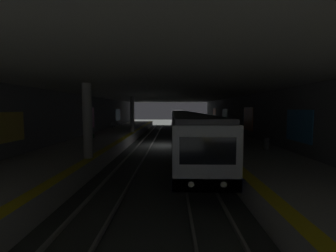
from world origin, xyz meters
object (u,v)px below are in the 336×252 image
at_px(bench_right_far, 120,123).
at_px(metro_train, 181,121).
at_px(person_waiting_near, 88,134).
at_px(pillar_near, 87,121).
at_px(backpack_on_floor, 93,136).
at_px(pillar_far, 132,114).
at_px(trash_bin, 266,144).
at_px(bench_left_mid, 220,124).
at_px(person_walking_mid, 226,127).
at_px(bench_left_near, 234,129).
at_px(bench_right_mid, 113,125).
at_px(suitcase_rolling, 210,130).

bearing_deg(bench_right_far, metro_train, -105.25).
relative_size(bench_right_far, person_waiting_near, 1.00).
xyz_separation_m(pillar_near, backpack_on_floor, (9.59, 3.07, -2.08)).
distance_m(pillar_far, trash_bin, 17.40).
distance_m(bench_left_mid, person_waiting_near, 22.99).
bearing_deg(bench_right_far, trash_bin, -145.24).
height_order(person_waiting_near, backpack_on_floor, person_waiting_near).
height_order(bench_left_mid, person_walking_mid, person_walking_mid).
distance_m(pillar_far, person_waiting_near, 10.70).
bearing_deg(person_walking_mid, trash_bin, -176.58).
bearing_deg(pillar_far, trash_bin, -135.40).
xyz_separation_m(bench_left_mid, person_waiting_near, (-17.62, 14.77, 0.40)).
relative_size(bench_left_near, bench_right_far, 1.00).
bearing_deg(backpack_on_floor, pillar_near, -162.28).
xyz_separation_m(bench_left_mid, backpack_on_floor, (-13.11, 15.95, -0.32)).
distance_m(person_waiting_near, person_walking_mid, 15.73).
relative_size(person_waiting_near, person_walking_mid, 1.03).
distance_m(bench_left_near, bench_left_mid, 7.82).
bearing_deg(bench_right_mid, person_waiting_near, -172.23).
relative_size(pillar_near, bench_right_mid, 2.68).
distance_m(bench_right_mid, trash_bin, 24.87).
xyz_separation_m(metro_train, trash_bin, (-20.61, -5.60, -0.55)).
distance_m(metro_train, bench_right_mid, 10.90).
xyz_separation_m(bench_left_near, bench_left_mid, (7.82, 0.00, 0.00)).
height_order(pillar_near, bench_right_mid, pillar_near).
bearing_deg(bench_left_mid, bench_right_far, 76.65).
xyz_separation_m(metro_train, suitcase_rolling, (-9.01, -3.38, -0.63)).
relative_size(bench_right_mid, person_walking_mid, 1.03).
xyz_separation_m(bench_left_near, person_walking_mid, (-1.61, 1.34, 0.37)).
height_order(bench_left_near, bench_right_far, same).
relative_size(pillar_far, person_waiting_near, 2.68).
bearing_deg(person_waiting_near, bench_right_far, 6.07).
bearing_deg(person_walking_mid, metro_train, 25.35).
xyz_separation_m(pillar_far, bench_left_near, (-0.65, -12.88, -1.75)).
height_order(bench_right_far, person_walking_mid, person_walking_mid).
bearing_deg(trash_bin, person_walking_mid, 3.42).
height_order(pillar_near, pillar_far, same).
xyz_separation_m(bench_left_mid, trash_bin, (-19.49, 0.73, -0.10)).
xyz_separation_m(person_waiting_near, suitcase_rolling, (9.74, -11.81, -0.58)).
bearing_deg(bench_right_mid, bench_left_mid, -87.52).
height_order(bench_left_near, bench_right_mid, same).
height_order(pillar_near, trash_bin, pillar_near).
distance_m(bench_right_mid, person_walking_mid, 17.98).
bearing_deg(pillar_far, backpack_on_floor, 152.71).
bearing_deg(person_walking_mid, person_waiting_near, 121.39).
bearing_deg(backpack_on_floor, bench_left_mid, -50.57).
relative_size(pillar_far, suitcase_rolling, 4.63).
distance_m(suitcase_rolling, backpack_on_floor, 14.01).
bearing_deg(pillar_far, person_walking_mid, -101.05).
distance_m(person_waiting_near, backpack_on_floor, 4.72).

